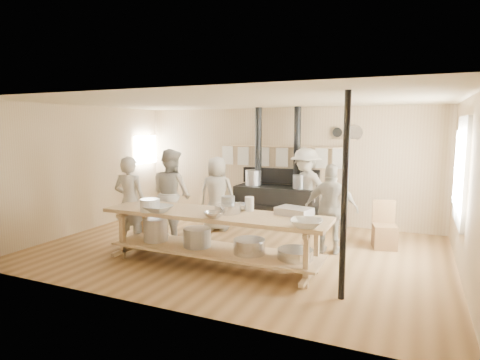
% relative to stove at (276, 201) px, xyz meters
% --- Properties ---
extents(ground, '(7.00, 7.00, 0.00)m').
position_rel_stove_xyz_m(ground, '(0.01, -2.12, -0.52)').
color(ground, brown).
rests_on(ground, ground).
extents(room_shell, '(7.00, 7.00, 7.00)m').
position_rel_stove_xyz_m(room_shell, '(0.01, -2.12, 1.10)').
color(room_shell, tan).
rests_on(room_shell, ground).
extents(window_right, '(0.09, 1.50, 1.65)m').
position_rel_stove_xyz_m(window_right, '(3.48, -1.52, 0.98)').
color(window_right, beige).
rests_on(window_right, ground).
extents(left_opening, '(0.00, 0.90, 0.90)m').
position_rel_stove_xyz_m(left_opening, '(-3.44, -0.12, 1.08)').
color(left_opening, white).
rests_on(left_opening, ground).
extents(stove, '(1.90, 0.75, 2.60)m').
position_rel_stove_xyz_m(stove, '(0.00, 0.00, 0.00)').
color(stove, black).
rests_on(stove, ground).
extents(towel_rail, '(3.00, 0.04, 0.47)m').
position_rel_stove_xyz_m(towel_rail, '(0.01, 0.28, 1.04)').
color(towel_rail, tan).
rests_on(towel_rail, ground).
extents(back_wall_shelf, '(0.63, 0.14, 0.32)m').
position_rel_stove_xyz_m(back_wall_shelf, '(1.47, 0.32, 1.48)').
color(back_wall_shelf, tan).
rests_on(back_wall_shelf, ground).
extents(prep_table, '(3.60, 0.90, 0.85)m').
position_rel_stove_xyz_m(prep_table, '(-0.00, -3.02, -0.00)').
color(prep_table, tan).
rests_on(prep_table, ground).
extents(support_post, '(0.08, 0.08, 2.60)m').
position_rel_stove_xyz_m(support_post, '(2.06, -3.47, 0.78)').
color(support_post, black).
rests_on(support_post, ground).
extents(cook_far_left, '(0.66, 0.49, 1.65)m').
position_rel_stove_xyz_m(cook_far_left, '(-1.82, -2.76, 0.31)').
color(cook_far_left, '#B4AEA0').
rests_on(cook_far_left, ground).
extents(cook_left, '(1.02, 0.91, 1.75)m').
position_rel_stove_xyz_m(cook_left, '(-1.48, -1.94, 0.35)').
color(cook_left, '#B4AEA0').
rests_on(cook_left, ground).
extents(cook_center, '(0.83, 0.61, 1.56)m').
position_rel_stove_xyz_m(cook_center, '(-0.94, -1.06, 0.26)').
color(cook_center, '#B4AEA0').
rests_on(cook_center, ground).
extents(cook_right, '(0.93, 0.43, 1.55)m').
position_rel_stove_xyz_m(cook_right, '(1.55, -1.66, 0.25)').
color(cook_right, '#B4AEA0').
rests_on(cook_right, ground).
extents(cook_by_window, '(1.29, 1.07, 1.73)m').
position_rel_stove_xyz_m(cook_by_window, '(0.72, -0.17, 0.34)').
color(cook_by_window, '#B4AEA0').
rests_on(cook_by_window, ground).
extents(chair, '(0.48, 0.48, 0.85)m').
position_rel_stove_xyz_m(chair, '(2.38, -0.96, -0.27)').
color(chair, brown).
rests_on(chair, ground).
extents(bowl_white_a, '(0.45, 0.45, 0.10)m').
position_rel_stove_xyz_m(bowl_white_a, '(-0.79, -3.35, 0.38)').
color(bowl_white_a, silver).
rests_on(bowl_white_a, prep_table).
extents(bowl_steel_a, '(0.39, 0.39, 0.09)m').
position_rel_stove_xyz_m(bowl_steel_a, '(0.18, -3.35, 0.37)').
color(bowl_steel_a, silver).
rests_on(bowl_steel_a, prep_table).
extents(bowl_white_b, '(0.49, 0.49, 0.11)m').
position_rel_stove_xyz_m(bowl_white_b, '(1.56, -3.35, 0.38)').
color(bowl_white_b, silver).
rests_on(bowl_white_b, prep_table).
extents(bowl_steel_b, '(0.40, 0.40, 0.10)m').
position_rel_stove_xyz_m(bowl_steel_b, '(0.29, -2.69, 0.38)').
color(bowl_steel_b, silver).
rests_on(bowl_steel_b, prep_table).
extents(roasting_pan, '(0.58, 0.45, 0.11)m').
position_rel_stove_xyz_m(roasting_pan, '(1.20, -2.69, 0.39)').
color(roasting_pan, '#B2B2B7').
rests_on(roasting_pan, prep_table).
extents(mixing_bowl_large, '(0.42, 0.42, 0.13)m').
position_rel_stove_xyz_m(mixing_bowl_large, '(0.22, -2.96, 0.39)').
color(mixing_bowl_large, silver).
rests_on(mixing_bowl_large, prep_table).
extents(bucket_galv, '(0.27, 0.27, 0.21)m').
position_rel_stove_xyz_m(bucket_galv, '(0.09, -2.69, 0.43)').
color(bucket_galv, gray).
rests_on(bucket_galv, prep_table).
extents(deep_bowl_enamel, '(0.37, 0.37, 0.19)m').
position_rel_stove_xyz_m(deep_bowl_enamel, '(-0.95, -3.35, 0.43)').
color(deep_bowl_enamel, silver).
rests_on(deep_bowl_enamel, prep_table).
extents(pitcher, '(0.19, 0.19, 0.23)m').
position_rel_stove_xyz_m(pitcher, '(0.47, -2.69, 0.44)').
color(pitcher, silver).
rests_on(pitcher, prep_table).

